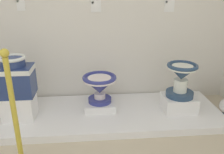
{
  "coord_description": "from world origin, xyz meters",
  "views": [
    {
      "loc": [
        1.63,
        -0.35,
        1.45
      ],
      "look_at": [
        1.85,
        2.13,
        0.51
      ],
      "focal_mm": 37.89,
      "sensor_mm": 36.0,
      "label": 1
    }
  ],
  "objects_px": {
    "antique_toilet_squat_floral": "(15,76)",
    "plinth_block_central_ornate": "(100,105)",
    "antique_toilet_central_ornate": "(100,85)",
    "info_placard_third": "(169,6)",
    "stanchion_post_near_left": "(19,141)",
    "plinth_block_slender_white": "(178,103)",
    "info_placard_second": "(96,6)",
    "info_placard_first": "(21,5)",
    "plinth_block_squat_floral": "(20,106)",
    "antique_toilet_slender_white": "(181,76)"
  },
  "relations": [
    {
      "from": "info_placard_first",
      "to": "info_placard_second",
      "type": "xyz_separation_m",
      "value": [
        0.88,
        0.0,
        -0.02
      ]
    },
    {
      "from": "plinth_block_slender_white",
      "to": "info_placard_first",
      "type": "height_order",
      "value": "info_placard_first"
    },
    {
      "from": "info_placard_second",
      "to": "plinth_block_slender_white",
      "type": "bearing_deg",
      "value": -29.14
    },
    {
      "from": "plinth_block_squat_floral",
      "to": "info_placard_first",
      "type": "distance_m",
      "value": 1.18
    },
    {
      "from": "plinth_block_central_ornate",
      "to": "info_placard_first",
      "type": "distance_m",
      "value": 1.5
    },
    {
      "from": "plinth_block_central_ornate",
      "to": "plinth_block_slender_white",
      "type": "relative_size",
      "value": 0.97
    },
    {
      "from": "plinth_block_squat_floral",
      "to": "plinth_block_central_ornate",
      "type": "xyz_separation_m",
      "value": [
        0.89,
        0.14,
        -0.09
      ]
    },
    {
      "from": "antique_toilet_slender_white",
      "to": "info_placard_second",
      "type": "height_order",
      "value": "info_placard_second"
    },
    {
      "from": "plinth_block_squat_floral",
      "to": "stanchion_post_near_left",
      "type": "relative_size",
      "value": 0.31
    },
    {
      "from": "stanchion_post_near_left",
      "to": "antique_toilet_slender_white",
      "type": "bearing_deg",
      "value": 27.66
    },
    {
      "from": "plinth_block_central_ornate",
      "to": "info_placard_second",
      "type": "height_order",
      "value": "info_placard_second"
    },
    {
      "from": "plinth_block_slender_white",
      "to": "info_placard_second",
      "type": "xyz_separation_m",
      "value": [
        -0.94,
        0.52,
        1.07
      ]
    },
    {
      "from": "antique_toilet_squat_floral",
      "to": "antique_toilet_central_ornate",
      "type": "distance_m",
      "value": 0.92
    },
    {
      "from": "antique_toilet_squat_floral",
      "to": "plinth_block_slender_white",
      "type": "bearing_deg",
      "value": 0.56
    },
    {
      "from": "plinth_block_squat_floral",
      "to": "plinth_block_slender_white",
      "type": "relative_size",
      "value": 0.88
    },
    {
      "from": "info_placard_second",
      "to": "info_placard_third",
      "type": "distance_m",
      "value": 0.9
    },
    {
      "from": "plinth_block_central_ornate",
      "to": "stanchion_post_near_left",
      "type": "height_order",
      "value": "stanchion_post_near_left"
    },
    {
      "from": "plinth_block_squat_floral",
      "to": "info_placard_first",
      "type": "bearing_deg",
      "value": 89.43
    },
    {
      "from": "antique_toilet_central_ornate",
      "to": "stanchion_post_near_left",
      "type": "relative_size",
      "value": 0.37
    },
    {
      "from": "antique_toilet_squat_floral",
      "to": "info_placard_third",
      "type": "xyz_separation_m",
      "value": [
        1.79,
        0.54,
        0.67
      ]
    },
    {
      "from": "plinth_block_slender_white",
      "to": "info_placard_second",
      "type": "distance_m",
      "value": 1.52
    },
    {
      "from": "plinth_block_central_ornate",
      "to": "antique_toilet_squat_floral",
      "type": "bearing_deg",
      "value": -171.15
    },
    {
      "from": "antique_toilet_central_ornate",
      "to": "stanchion_post_near_left",
      "type": "height_order",
      "value": "stanchion_post_near_left"
    },
    {
      "from": "plinth_block_central_ornate",
      "to": "antique_toilet_central_ornate",
      "type": "distance_m",
      "value": 0.26
    },
    {
      "from": "plinth_block_central_ornate",
      "to": "plinth_block_squat_floral",
      "type": "bearing_deg",
      "value": -171.15
    },
    {
      "from": "antique_toilet_slender_white",
      "to": "antique_toilet_squat_floral",
      "type": "bearing_deg",
      "value": -179.44
    },
    {
      "from": "antique_toilet_squat_floral",
      "to": "plinth_block_central_ornate",
      "type": "height_order",
      "value": "antique_toilet_squat_floral"
    },
    {
      "from": "antique_toilet_slender_white",
      "to": "info_placard_third",
      "type": "distance_m",
      "value": 0.9
    },
    {
      "from": "antique_toilet_central_ornate",
      "to": "antique_toilet_slender_white",
      "type": "relative_size",
      "value": 1.01
    },
    {
      "from": "antique_toilet_central_ornate",
      "to": "info_placard_first",
      "type": "xyz_separation_m",
      "value": [
        -0.89,
        0.4,
        0.88
      ]
    },
    {
      "from": "info_placard_second",
      "to": "plinth_block_squat_floral",
      "type": "bearing_deg",
      "value": -148.45
    },
    {
      "from": "plinth_block_central_ornate",
      "to": "stanchion_post_near_left",
      "type": "bearing_deg",
      "value": -124.82
    },
    {
      "from": "info_placard_first",
      "to": "info_placard_third",
      "type": "relative_size",
      "value": 0.9
    },
    {
      "from": "antique_toilet_slender_white",
      "to": "info_placard_first",
      "type": "xyz_separation_m",
      "value": [
        -1.82,
        0.52,
        0.76
      ]
    },
    {
      "from": "antique_toilet_central_ornate",
      "to": "info_placard_third",
      "type": "relative_size",
      "value": 2.67
    },
    {
      "from": "info_placard_second",
      "to": "stanchion_post_near_left",
      "type": "distance_m",
      "value": 1.76
    },
    {
      "from": "plinth_block_slender_white",
      "to": "info_placard_third",
      "type": "xyz_separation_m",
      "value": [
        -0.04,
        0.52,
        1.08
      ]
    },
    {
      "from": "info_placard_second",
      "to": "antique_toilet_squat_floral",
      "type": "bearing_deg",
      "value": -148.45
    },
    {
      "from": "antique_toilet_slender_white",
      "to": "info_placard_second",
      "type": "distance_m",
      "value": 1.3
    },
    {
      "from": "antique_toilet_squat_floral",
      "to": "plinth_block_slender_white",
      "type": "distance_m",
      "value": 1.87
    },
    {
      "from": "antique_toilet_squat_floral",
      "to": "antique_toilet_central_ornate",
      "type": "xyz_separation_m",
      "value": [
        0.89,
        0.14,
        -0.19
      ]
    },
    {
      "from": "plinth_block_central_ornate",
      "to": "info_placard_third",
      "type": "distance_m",
      "value": 1.49
    },
    {
      "from": "stanchion_post_near_left",
      "to": "antique_toilet_central_ornate",
      "type": "bearing_deg",
      "value": 55.18
    },
    {
      "from": "plinth_block_squat_floral",
      "to": "antique_toilet_slender_white",
      "type": "height_order",
      "value": "antique_toilet_slender_white"
    },
    {
      "from": "antique_toilet_squat_floral",
      "to": "info_placard_second",
      "type": "bearing_deg",
      "value": 31.55
    },
    {
      "from": "plinth_block_central_ornate",
      "to": "info_placard_second",
      "type": "distance_m",
      "value": 1.19
    },
    {
      "from": "plinth_block_squat_floral",
      "to": "antique_toilet_squat_floral",
      "type": "height_order",
      "value": "antique_toilet_squat_floral"
    },
    {
      "from": "plinth_block_central_ornate",
      "to": "stanchion_post_near_left",
      "type": "distance_m",
      "value": 1.18
    },
    {
      "from": "antique_toilet_central_ornate",
      "to": "info_placard_third",
      "type": "xyz_separation_m",
      "value": [
        0.89,
        0.4,
        0.86
      ]
    },
    {
      "from": "plinth_block_squat_floral",
      "to": "antique_toilet_slender_white",
      "type": "bearing_deg",
      "value": 0.56
    }
  ]
}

